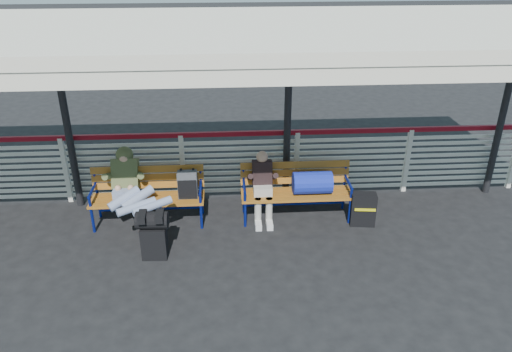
{
  "coord_description": "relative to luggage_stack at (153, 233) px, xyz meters",
  "views": [
    {
      "loc": [
        0.75,
        -6.06,
        4.28
      ],
      "look_at": [
        1.22,
        1.0,
        0.82
      ],
      "focal_mm": 35.0,
      "sensor_mm": 36.0,
      "label": 1
    }
  ],
  "objects": [
    {
      "name": "companion_person",
      "position": [
        1.65,
        1.01,
        0.19
      ],
      "size": [
        0.32,
        0.66,
        1.15
      ],
      "color": "#B0AB9F",
      "rests_on": "ground"
    },
    {
      "name": "suitcase_side",
      "position": [
        3.25,
        0.71,
        -0.13
      ],
      "size": [
        0.42,
        0.28,
        0.55
      ],
      "rotation": [
        0.0,
        0.0,
        -0.12
      ],
      "color": "black",
      "rests_on": "ground"
    },
    {
      "name": "fence",
      "position": [
        0.31,
        1.82,
        0.25
      ],
      "size": [
        12.08,
        0.08,
        1.24
      ],
      "color": "silver",
      "rests_on": "ground"
    },
    {
      "name": "canopy",
      "position": [
        0.31,
        0.78,
        2.63
      ],
      "size": [
        12.6,
        3.6,
        3.16
      ],
      "color": "silver",
      "rests_on": "ground"
    },
    {
      "name": "bench_right",
      "position": [
        2.34,
        1.01,
        0.2
      ],
      "size": [
        1.8,
        0.56,
        0.92
      ],
      "color": "#A96A20",
      "rests_on": "ground"
    },
    {
      "name": "ground",
      "position": [
        0.31,
        -0.08,
        -0.41
      ],
      "size": [
        60.0,
        60.0,
        0.0
      ],
      "primitive_type": "plane",
      "color": "black",
      "rests_on": "ground"
    },
    {
      "name": "bench_left",
      "position": [
        -0.02,
        1.03,
        0.18
      ],
      "size": [
        1.8,
        0.56,
        0.92
      ],
      "color": "#A96A20",
      "rests_on": "ground"
    },
    {
      "name": "traveler_man",
      "position": [
        -0.35,
        0.69,
        0.27
      ],
      "size": [
        0.94,
        1.64,
        0.77
      ],
      "color": "#8695B4",
      "rests_on": "ground"
    },
    {
      "name": "luggage_stack",
      "position": [
        0.0,
        0.0,
        0.0
      ],
      "size": [
        0.46,
        0.28,
        0.75
      ],
      "rotation": [
        0.0,
        0.0,
        -0.05
      ],
      "color": "black",
      "rests_on": "ground"
    }
  ]
}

